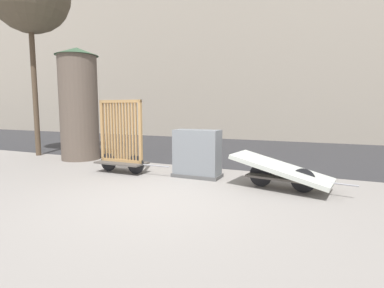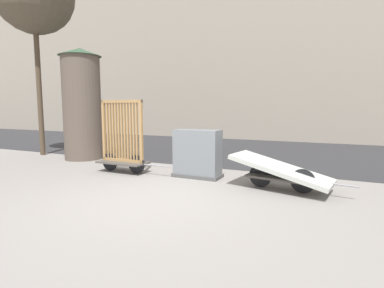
{
  "view_description": "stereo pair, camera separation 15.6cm",
  "coord_description": "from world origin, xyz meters",
  "px_view_note": "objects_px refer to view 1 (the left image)",
  "views": [
    {
      "loc": [
        2.67,
        -4.34,
        1.57
      ],
      "look_at": [
        0.0,
        1.61,
        0.81
      ],
      "focal_mm": 28.0,
      "sensor_mm": 36.0,
      "label": 1
    },
    {
      "loc": [
        2.81,
        -4.28,
        1.57
      ],
      "look_at": [
        0.0,
        1.61,
        0.81
      ],
      "focal_mm": 28.0,
      "sensor_mm": 36.0,
      "label": 2
    }
  ],
  "objects_px": {
    "bike_cart_with_bedframe": "(121,146)",
    "bike_cart_with_mattress": "(281,171)",
    "utility_cabinet": "(197,155)",
    "advertising_column": "(79,104)"
  },
  "relations": [
    {
      "from": "bike_cart_with_mattress",
      "to": "advertising_column",
      "type": "relative_size",
      "value": 0.68
    },
    {
      "from": "utility_cabinet",
      "to": "bike_cart_with_bedframe",
      "type": "bearing_deg",
      "value": -170.3
    },
    {
      "from": "bike_cart_with_bedframe",
      "to": "advertising_column",
      "type": "distance_m",
      "value": 2.87
    },
    {
      "from": "bike_cart_with_bedframe",
      "to": "bike_cart_with_mattress",
      "type": "bearing_deg",
      "value": 0.38
    },
    {
      "from": "bike_cart_with_bedframe",
      "to": "advertising_column",
      "type": "height_order",
      "value": "advertising_column"
    },
    {
      "from": "utility_cabinet",
      "to": "advertising_column",
      "type": "xyz_separation_m",
      "value": [
        -4.32,
        0.78,
        1.23
      ]
    },
    {
      "from": "bike_cart_with_bedframe",
      "to": "utility_cabinet",
      "type": "xyz_separation_m",
      "value": [
        1.89,
        0.32,
        -0.17
      ]
    },
    {
      "from": "advertising_column",
      "to": "utility_cabinet",
      "type": "bearing_deg",
      "value": -10.3
    },
    {
      "from": "bike_cart_with_bedframe",
      "to": "utility_cabinet",
      "type": "relative_size",
      "value": 1.78
    },
    {
      "from": "bike_cart_with_mattress",
      "to": "advertising_column",
      "type": "bearing_deg",
      "value": 177.9
    }
  ]
}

